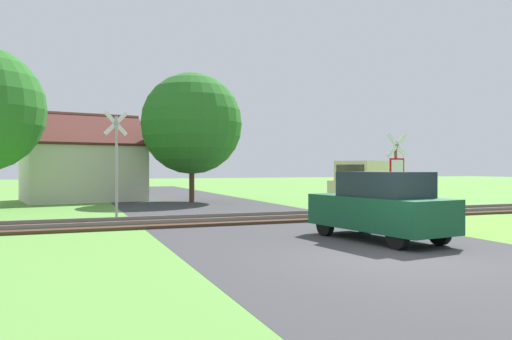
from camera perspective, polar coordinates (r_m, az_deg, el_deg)
ground_plane at (r=10.72m, az=15.26°, el=-9.87°), size 160.00×160.00×0.00m
road_asphalt at (r=12.37m, az=9.73°, el=-8.49°), size 8.00×80.00×0.01m
rail_track at (r=17.87m, az=-0.36°, el=-5.61°), size 60.00×2.60×0.22m
stop_sign_near at (r=17.99m, az=15.73°, el=-0.12°), size 0.88×0.15×3.10m
crossing_sign_far at (r=18.26m, az=-15.68°, el=1.33°), size 0.85×0.27×3.89m
house at (r=30.31m, az=-19.21°, el=0.04°), size 7.36×6.43×5.04m
tree_center at (r=27.80m, az=-7.36°, el=5.27°), size 5.56×5.56×7.10m
mail_truck at (r=27.08m, az=12.79°, el=-1.12°), size 5.20×3.91×2.24m
parked_car at (r=13.33m, az=13.99°, el=-4.01°), size 2.20×4.20×1.78m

